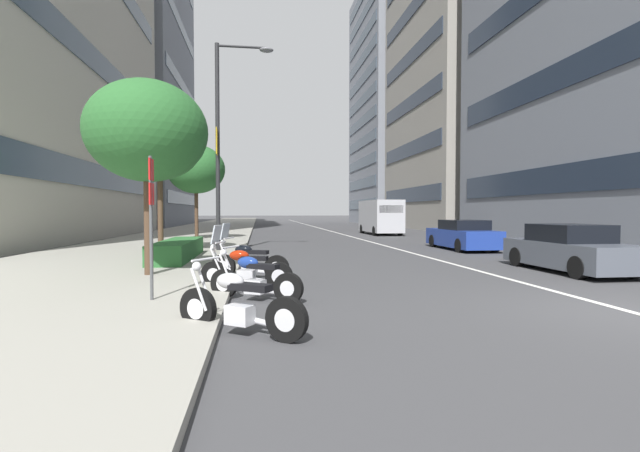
# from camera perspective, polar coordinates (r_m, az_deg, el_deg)

# --- Properties ---
(ground_plane) EXTENTS (400.00, 400.00, 0.00)m
(ground_plane) POSITION_cam_1_polar(r_m,az_deg,el_deg) (9.67, 35.63, -9.14)
(ground_plane) COLOR #3A3A3D
(sidewalk_right_plaza) EXTENTS (160.00, 8.46, 0.15)m
(sidewalk_right_plaza) POSITION_cam_1_polar(r_m,az_deg,el_deg) (37.22, -15.35, -0.85)
(sidewalk_right_plaza) COLOR gray
(sidewalk_right_plaza) RESTS_ON ground
(lane_centre_stripe) EXTENTS (110.00, 0.16, 0.01)m
(lane_centre_stripe) POSITION_cam_1_polar(r_m,az_deg,el_deg) (42.42, 1.00, -0.56)
(lane_centre_stripe) COLOR silver
(lane_centre_stripe) RESTS_ON ground
(motorcycle_nearest_camera) EXTENTS (1.34, 1.88, 1.09)m
(motorcycle_nearest_camera) POSITION_cam_1_polar(r_m,az_deg,el_deg) (6.61, -10.44, -10.16)
(motorcycle_nearest_camera) COLOR black
(motorcycle_nearest_camera) RESTS_ON ground
(motorcycle_under_tarp) EXTENTS (1.14, 1.86, 1.08)m
(motorcycle_under_tarp) POSITION_cam_1_polar(r_m,az_deg,el_deg) (9.03, -8.46, -6.96)
(motorcycle_under_tarp) COLOR black
(motorcycle_under_tarp) RESTS_ON ground
(motorcycle_mid_row) EXTENTS (0.84, 2.13, 1.48)m
(motorcycle_mid_row) POSITION_cam_1_polar(r_m,az_deg,el_deg) (10.41, -9.70, -5.61)
(motorcycle_mid_row) COLOR black
(motorcycle_mid_row) RESTS_ON ground
(motorcycle_second_in_row) EXTENTS (0.90, 2.05, 1.49)m
(motorcycle_second_in_row) POSITION_cam_1_polar(r_m,az_deg,el_deg) (11.78, -9.23, -4.70)
(motorcycle_second_in_row) COLOR black
(motorcycle_second_in_row) RESTS_ON ground
(car_mid_block_traffic) EXTENTS (4.31, 1.85, 1.41)m
(car_mid_block_traffic) POSITION_cam_1_polar(r_m,az_deg,el_deg) (15.15, 29.47, -2.69)
(car_mid_block_traffic) COLOR #4C515B
(car_mid_block_traffic) RESTS_ON ground
(car_following_behind) EXTENTS (4.67, 1.90, 1.40)m
(car_following_behind) POSITION_cam_1_polar(r_m,az_deg,el_deg) (21.98, 17.86, -1.18)
(car_following_behind) COLOR navy
(car_following_behind) RESTS_ON ground
(delivery_van_ahead) EXTENTS (5.76, 2.22, 2.66)m
(delivery_van_ahead) POSITION_cam_1_polar(r_m,az_deg,el_deg) (35.11, 7.76, 1.24)
(delivery_van_ahead) COLOR #B7B7BC
(delivery_van_ahead) RESTS_ON ground
(parking_sign_by_curb) EXTENTS (0.32, 0.06, 2.66)m
(parking_sign_by_curb) POSITION_cam_1_polar(r_m,az_deg,el_deg) (8.74, -20.93, 1.93)
(parking_sign_by_curb) COLOR #47494C
(parking_sign_by_curb) RESTS_ON sidewalk_right_plaza
(street_lamp_with_banners) EXTENTS (1.26, 2.46, 8.74)m
(street_lamp_with_banners) POSITION_cam_1_polar(r_m,az_deg,el_deg) (19.64, -12.07, 12.19)
(street_lamp_with_banners) COLOR #232326
(street_lamp_with_banners) RESTS_ON sidewalk_right_plaza
(clipped_hedge_bed) EXTENTS (5.15, 1.10, 0.63)m
(clipped_hedge_bed) POSITION_cam_1_polar(r_m,az_deg,el_deg) (16.28, -17.84, -2.90)
(clipped_hedge_bed) COLOR #28602D
(clipped_hedge_bed) RESTS_ON sidewalk_right_plaza
(street_tree_far_plaza) EXTENTS (3.06, 3.06, 5.01)m
(street_tree_far_plaza) POSITION_cam_1_polar(r_m,az_deg,el_deg) (12.48, -21.37, 11.24)
(street_tree_far_plaza) COLOR #473323
(street_tree_far_plaza) RESTS_ON sidewalk_right_plaza
(street_tree_by_lamp_post) EXTENTS (3.31, 3.31, 5.75)m
(street_tree_by_lamp_post) POSITION_cam_1_polar(r_m,az_deg,el_deg) (19.19, -19.96, 9.82)
(street_tree_by_lamp_post) COLOR #473323
(street_tree_by_lamp_post) RESTS_ON sidewalk_right_plaza
(street_tree_mid_sidewalk) EXTENTS (3.41, 3.41, 5.62)m
(street_tree_mid_sidewalk) POSITION_cam_1_polar(r_m,az_deg,el_deg) (27.58, -15.68, 7.04)
(street_tree_mid_sidewalk) COLOR #473323
(street_tree_mid_sidewalk) RESTS_ON sidewalk_right_plaza
(office_tower_far_left_down_avenue) EXTENTS (18.33, 17.09, 44.33)m
(office_tower_far_left_down_avenue) POSITION_cam_1_polar(r_m,az_deg,el_deg) (54.87, 20.75, 23.53)
(office_tower_far_left_down_avenue) COLOR gray
(office_tower_far_left_down_avenue) RESTS_ON ground
(office_tower_mid_left) EXTENTS (18.98, 21.42, 36.62)m
(office_tower_mid_left) POSITION_cam_1_polar(r_m,az_deg,el_deg) (73.65, 13.77, 14.76)
(office_tower_mid_left) COLOR gray
(office_tower_mid_left) RESTS_ON ground
(office_tower_far_right_block) EXTENTS (23.32, 16.39, 44.09)m
(office_tower_far_right_block) POSITION_cam_1_polar(r_m,az_deg,el_deg) (67.14, -24.69, 19.25)
(office_tower_far_right_block) COLOR slate
(office_tower_far_right_block) RESTS_ON ground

